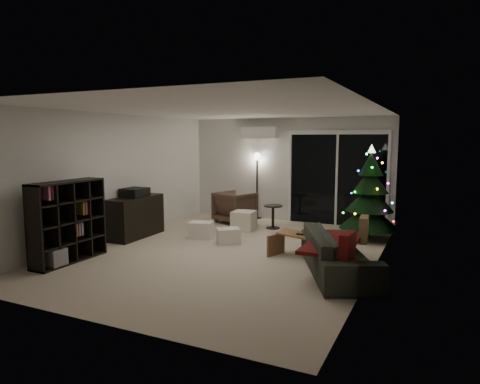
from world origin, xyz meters
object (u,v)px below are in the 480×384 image
object	(u,v)px
armchair	(235,207)
christmas_tree	(370,192)
bookshelf	(61,221)
coffee_table	(309,247)
media_cabinet	(135,217)
sofa	(339,253)

from	to	relation	value
armchair	christmas_tree	bearing A→B (deg)	-168.65
bookshelf	coffee_table	size ratio (longest dim) A/B	1.06
media_cabinet	coffee_table	distance (m)	3.70
media_cabinet	christmas_tree	world-z (taller)	christmas_tree
christmas_tree	sofa	bearing A→B (deg)	-91.51
bookshelf	coffee_table	bearing A→B (deg)	49.74
coffee_table	armchair	bearing A→B (deg)	157.26
armchair	coffee_table	xyz separation A→B (m)	(2.50, -2.28, -0.17)
bookshelf	coffee_table	world-z (taller)	bookshelf
armchair	coffee_table	distance (m)	3.39
bookshelf	media_cabinet	xyz separation A→B (m)	(0.00, 1.89, -0.25)
armchair	media_cabinet	bearing A→B (deg)	79.64
sofa	armchair	bearing A→B (deg)	23.05
bookshelf	christmas_tree	bearing A→B (deg)	64.02
bookshelf	sofa	xyz separation A→B (m)	(4.30, 1.28, -0.35)
media_cabinet	armchair	world-z (taller)	media_cabinet
bookshelf	coffee_table	xyz separation A→B (m)	(3.69, 1.82, -0.47)
bookshelf	armchair	size ratio (longest dim) A/B	1.62
christmas_tree	bookshelf	bearing A→B (deg)	-139.49
coffee_table	christmas_tree	xyz separation A→B (m)	(0.67, 1.91, 0.75)
bookshelf	armchair	distance (m)	4.28
sofa	coffee_table	size ratio (longest dim) A/B	1.70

